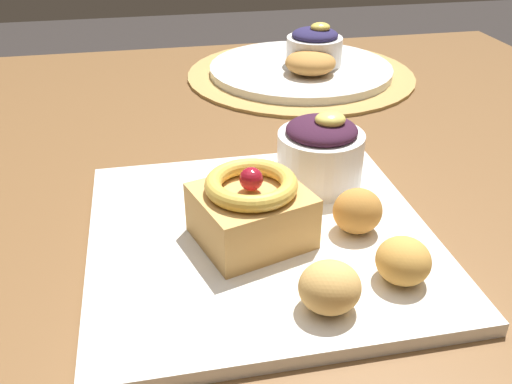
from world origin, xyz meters
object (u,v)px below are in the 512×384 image
(fritter_middle, at_px, (330,287))
(fritter_front, at_px, (403,261))
(front_plate, at_px, (260,237))
(cake_slice, at_px, (251,209))
(back_ramekin, at_px, (314,47))
(berry_ramekin, at_px, (320,152))
(back_plate, at_px, (301,69))
(fritter_back, at_px, (358,211))
(back_pastry, at_px, (310,63))

(fritter_middle, bearing_deg, fritter_front, 16.92)
(front_plate, height_order, cake_slice, cake_slice)
(fritter_front, xyz_separation_m, back_ramekin, (0.08, 0.52, 0.02))
(berry_ramekin, bearing_deg, back_plate, 77.56)
(fritter_back, bearing_deg, berry_ramekin, 94.15)
(fritter_back, xyz_separation_m, back_pastry, (0.07, 0.40, 0.00))
(fritter_middle, bearing_deg, back_pastry, 75.41)
(fritter_front, bearing_deg, berry_ramekin, 96.08)
(cake_slice, height_order, berry_ramekin, berry_ramekin)
(fritter_middle, distance_m, back_ramekin, 0.56)
(front_plate, relative_size, fritter_back, 6.85)
(front_plate, relative_size, back_pastry, 3.89)
(fritter_front, bearing_deg, fritter_back, 98.50)
(fritter_front, relative_size, fritter_middle, 0.95)
(front_plate, distance_m, berry_ramekin, 0.11)
(front_plate, relative_size, back_ramekin, 3.39)
(berry_ramekin, distance_m, back_plate, 0.37)
(back_plate, distance_m, back_pastry, 0.05)
(cake_slice, distance_m, fritter_back, 0.09)
(cake_slice, distance_m, fritter_middle, 0.10)
(berry_ramekin, distance_m, fritter_back, 0.09)
(front_plate, xyz_separation_m, back_pastry, (0.16, 0.39, 0.03))
(fritter_front, relative_size, back_pastry, 0.57)
(fritter_front, bearing_deg, fritter_middle, -163.08)
(fritter_front, bearing_deg, back_ramekin, 80.92)
(fritter_back, bearing_deg, back_pastry, 79.50)
(front_plate, xyz_separation_m, fritter_back, (0.08, -0.02, 0.03))
(cake_slice, height_order, back_plate, cake_slice)
(fritter_back, bearing_deg, fritter_middle, -120.81)
(fritter_front, height_order, back_ramekin, back_ramekin)
(fritter_back, bearing_deg, cake_slice, 176.36)
(front_plate, bearing_deg, cake_slice, -135.94)
(fritter_front, relative_size, back_plate, 0.15)
(back_plate, bearing_deg, back_pastry, -86.30)
(front_plate, distance_m, fritter_front, 0.13)
(cake_slice, height_order, fritter_back, cake_slice)
(fritter_middle, bearing_deg, back_ramekin, 74.69)
(fritter_front, distance_m, fritter_back, 0.07)
(front_plate, bearing_deg, fritter_front, -43.00)
(cake_slice, xyz_separation_m, back_plate, (0.16, 0.44, -0.03))
(back_plate, bearing_deg, fritter_back, -99.20)
(fritter_front, bearing_deg, back_plate, 83.19)
(cake_slice, bearing_deg, back_ramekin, 67.28)
(berry_ramekin, height_order, back_ramekin, berry_ramekin)
(fritter_middle, xyz_separation_m, back_ramekin, (0.15, 0.54, 0.01))
(front_plate, bearing_deg, back_ramekin, 67.94)
(front_plate, bearing_deg, back_pastry, 68.08)
(fritter_middle, distance_m, back_plate, 0.55)
(back_pastry, bearing_deg, back_plate, 93.70)
(berry_ramekin, xyz_separation_m, fritter_front, (0.02, -0.16, -0.02))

